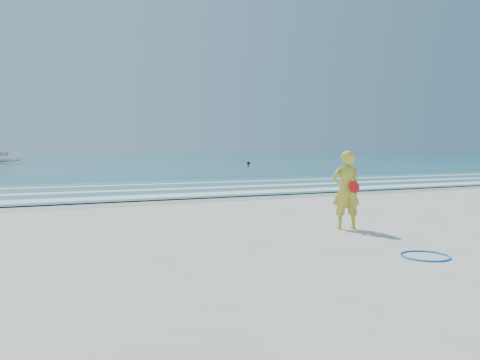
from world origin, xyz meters
name	(u,v)px	position (x,y,z in m)	size (l,w,h in m)	color
ground	(327,248)	(0.00, 0.00, 0.00)	(400.00, 400.00, 0.00)	silver
wet_sand	(178,200)	(0.00, 9.00, 0.00)	(400.00, 2.40, 0.00)	#B2A893
ocean	(47,159)	(0.00, 105.00, 0.02)	(400.00, 190.00, 0.04)	#19727F
shallow	(144,189)	(0.00, 14.00, 0.04)	(400.00, 10.00, 0.01)	#59B7AD
foam_near	(167,196)	(0.00, 10.30, 0.05)	(400.00, 1.40, 0.01)	white
foam_mid	(149,190)	(0.00, 13.20, 0.05)	(400.00, 0.90, 0.01)	white
foam_far	(133,185)	(0.00, 16.50, 0.05)	(400.00, 0.60, 0.01)	white
hoop	(425,256)	(1.04, -1.30, 0.01)	(0.79, 0.79, 0.03)	blue
boat	(7,156)	(-6.95, 69.62, 0.99)	(1.85, 4.92, 1.90)	silver
buoy	(248,163)	(20.41, 45.08, 0.24)	(0.40, 0.40, 0.40)	black
woman	(346,190)	(1.58, 1.52, 0.88)	(0.74, 0.60, 1.76)	gold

